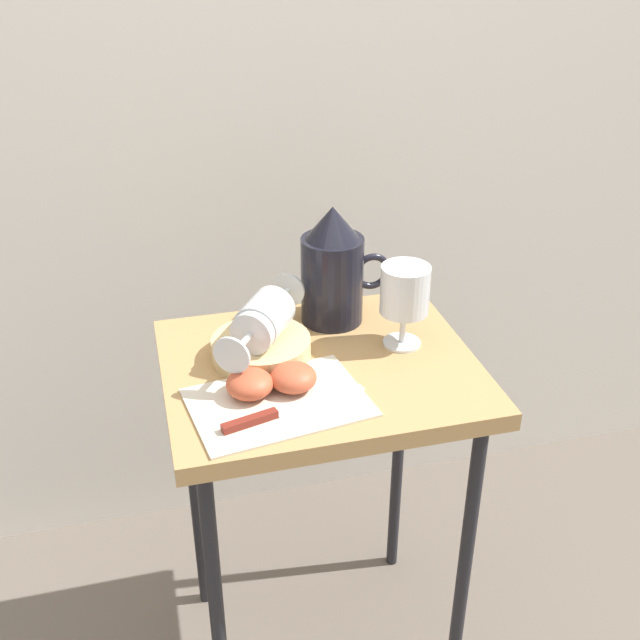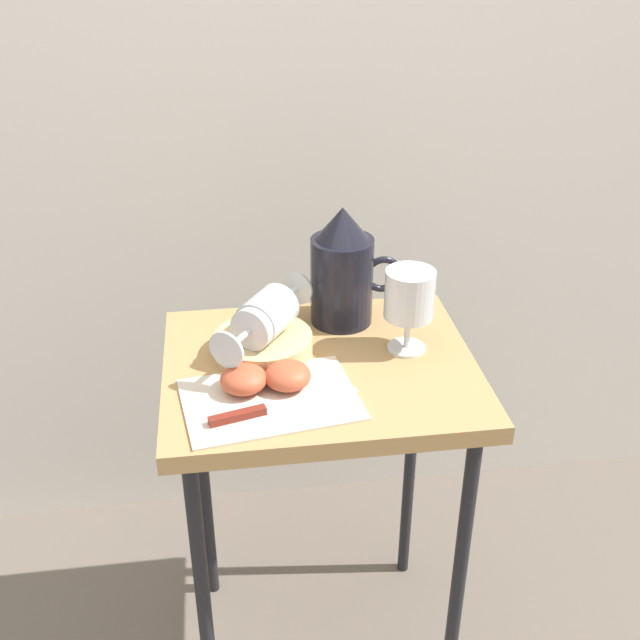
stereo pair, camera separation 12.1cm
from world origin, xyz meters
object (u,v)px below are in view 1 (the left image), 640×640
wine_glass_upright (405,294)px  apple_half_left (250,384)px  pitcher (333,276)px  basket_tray (261,348)px  apple_half_right (293,377)px  knife (274,414)px  wine_glass_tipped_near (266,316)px  wine_glass_tipped_far (260,324)px  table (320,403)px

wine_glass_upright → apple_half_left: wine_glass_upright is taller
pitcher → wine_glass_upright: bearing=-51.3°
basket_tray → apple_half_left: size_ratio=2.26×
pitcher → wine_glass_upright: size_ratio=1.48×
apple_half_right → basket_tray: bearing=105.4°
apple_half_right → knife: apple_half_right is taller
basket_tray → pitcher: (0.15, 0.10, 0.07)m
pitcher → knife: pitcher is taller
wine_glass_upright → wine_glass_tipped_near: (-0.23, 0.02, -0.02)m
pitcher → apple_half_right: size_ratio=2.97×
wine_glass_tipped_far → basket_tray: bearing=81.0°
table → wine_glass_upright: 0.23m
pitcher → wine_glass_tipped_near: size_ratio=1.33×
table → wine_glass_tipped_far: (-0.09, 0.03, 0.15)m
pitcher → apple_half_right: bearing=-120.0°
pitcher → apple_half_left: bearing=-132.1°
wine_glass_tipped_near → wine_glass_tipped_far: bearing=-121.7°
apple_half_left → pitcher: bearing=47.9°
apple_half_left → basket_tray: bearing=70.9°
table → wine_glass_upright: size_ratio=4.68×
table → knife: knife is taller
pitcher → apple_half_left: pitcher is taller
wine_glass_upright → pitcher: bearing=128.7°
basket_tray → wine_glass_tipped_near: 0.06m
wine_glass_upright → apple_half_left: size_ratio=2.00×
wine_glass_upright → apple_half_left: (-0.27, -0.09, -0.07)m
wine_glass_upright → apple_half_left: bearing=-161.7°
wine_glass_tipped_near → apple_half_right: wine_glass_tipped_near is taller
table → wine_glass_tipped_near: size_ratio=4.19×
apple_half_left → knife: apple_half_left is taller
basket_tray → wine_glass_upright: bearing=-4.2°
table → basket_tray: size_ratio=4.15×
basket_tray → knife: bearing=-94.6°
wine_glass_tipped_far → apple_half_left: size_ratio=2.22×
pitcher → wine_glass_tipped_near: pitcher is taller
apple_half_left → apple_half_right: same height
knife → wine_glass_upright: bearing=31.5°
apple_half_left → knife: (0.02, -0.06, -0.02)m
pitcher → wine_glass_tipped_near: 0.16m
table → wine_glass_upright: bearing=9.3°
pitcher → knife: size_ratio=0.94×
pitcher → apple_half_right: 0.24m
wine_glass_upright → knife: 0.31m
basket_tray → wine_glass_tipped_near: (0.01, 0.01, 0.05)m
basket_tray → table: bearing=-25.3°
wine_glass_upright → apple_half_right: (-0.21, -0.09, -0.07)m
table → knife: bearing=-128.2°
basket_tray → apple_half_right: bearing=-74.6°
wine_glass_upright → knife: size_ratio=0.63×
table → apple_half_right: size_ratio=9.36×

